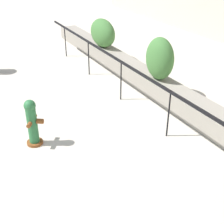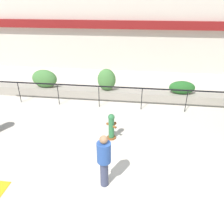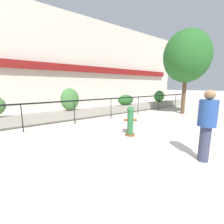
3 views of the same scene
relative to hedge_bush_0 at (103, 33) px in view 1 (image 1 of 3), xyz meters
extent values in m
cube|color=gray|center=(5.43, 0.00, -0.75)|extent=(18.00, 0.70, 0.50)
cube|color=black|center=(5.43, -1.10, 0.12)|extent=(15.00, 0.05, 0.06)
cylinder|color=black|center=(-0.99, -1.10, -0.43)|extent=(0.04, 0.04, 1.15)
cylinder|color=black|center=(1.15, -1.10, -0.43)|extent=(0.04, 0.04, 1.15)
cylinder|color=black|center=(3.29, -1.10, -0.43)|extent=(0.04, 0.04, 1.15)
cylinder|color=black|center=(5.43, -1.10, -0.43)|extent=(0.04, 0.04, 1.15)
ellipsoid|color=#427538|center=(0.00, 0.00, 0.00)|extent=(1.42, 0.70, 1.01)
ellipsoid|color=#427538|center=(3.52, 0.00, 0.09)|extent=(0.98, 0.65, 1.20)
cylinder|color=brown|center=(4.30, -3.87, -0.97)|extent=(0.49, 0.49, 0.06)
cylinder|color=#286638|center=(4.30, -3.87, -0.52)|extent=(0.31, 0.31, 0.85)
sphere|color=#286638|center=(4.30, -3.87, -0.05)|extent=(0.25, 0.25, 0.25)
cylinder|color=brown|center=(4.40, -3.72, -0.42)|extent=(0.17, 0.18, 0.11)
cylinder|color=brown|center=(4.44, -3.97, -0.42)|extent=(0.15, 0.14, 0.09)
cylinder|color=brown|center=(4.16, -3.78, -0.42)|extent=(0.15, 0.14, 0.09)
camera|label=1|loc=(10.17, -5.08, 2.97)|focal=50.00mm
camera|label=2|loc=(5.29, -11.08, 3.93)|focal=35.00mm
camera|label=3|loc=(0.61, -7.77, 0.81)|focal=24.00mm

